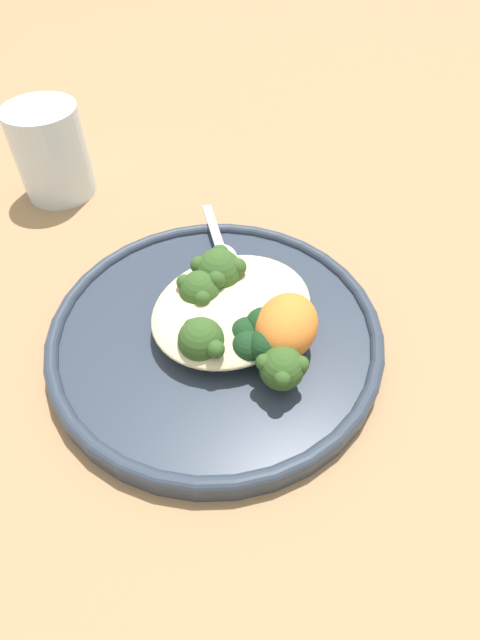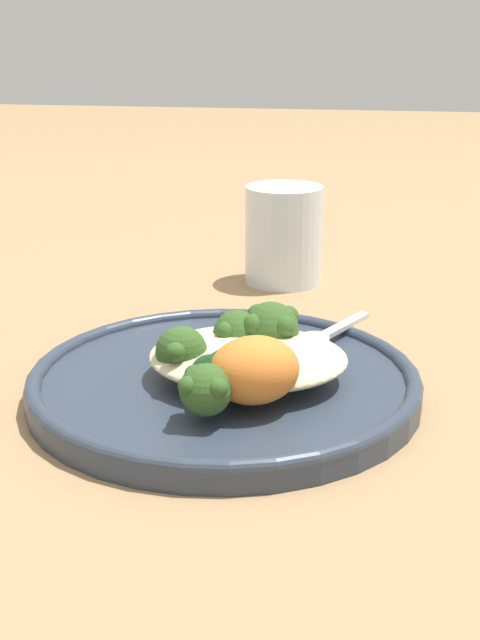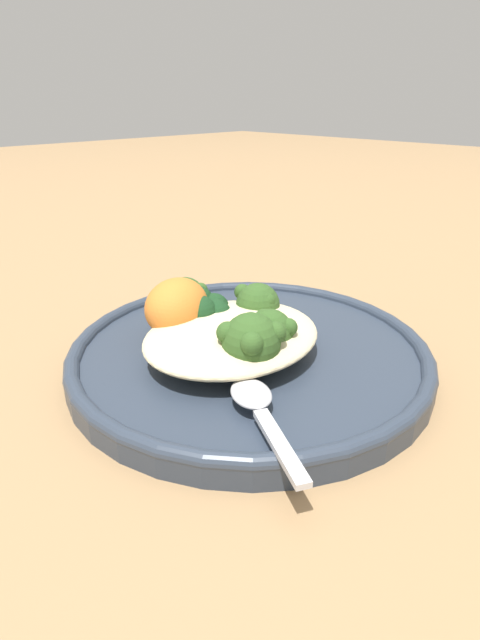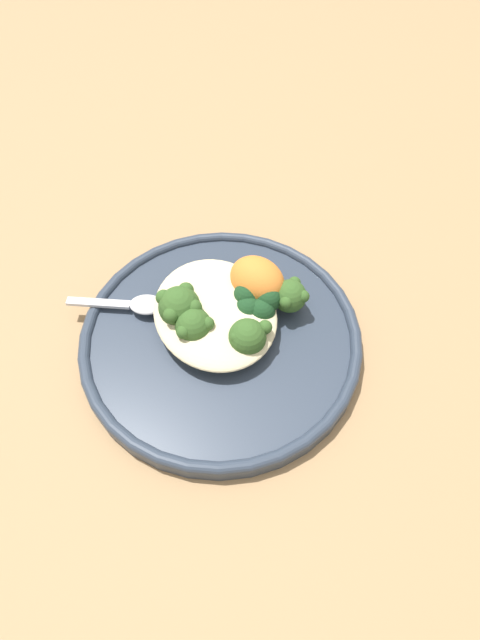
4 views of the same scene
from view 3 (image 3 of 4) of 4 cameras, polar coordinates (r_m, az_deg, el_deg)
ground_plane at (r=0.42m, az=0.73°, el=-3.76°), size 4.00×4.00×0.00m
plate at (r=0.40m, az=1.08°, el=-3.80°), size 0.28×0.28×0.02m
quinoa_mound at (r=0.38m, az=-0.92°, el=-1.75°), size 0.14×0.12×0.02m
broccoli_stalk_0 at (r=0.35m, az=0.55°, el=-2.48°), size 0.04×0.09×0.04m
broccoli_stalk_1 at (r=0.37m, az=2.20°, el=-1.67°), size 0.07×0.07×0.04m
broccoli_stalk_2 at (r=0.41m, az=0.38°, el=0.94°), size 0.11×0.04×0.04m
broccoli_stalk_3 at (r=0.42m, az=-5.81°, el=1.21°), size 0.08×0.11×0.03m
sweet_potato_chunk_0 at (r=0.40m, az=-7.24°, el=1.52°), size 0.08×0.07×0.05m
sweet_potato_chunk_1 at (r=0.41m, az=-6.91°, el=0.38°), size 0.06×0.06×0.03m
kale_tuft at (r=0.41m, az=-4.23°, el=1.08°), size 0.05×0.05×0.03m
spoon at (r=0.31m, az=1.95°, el=-9.56°), size 0.06×0.10×0.01m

